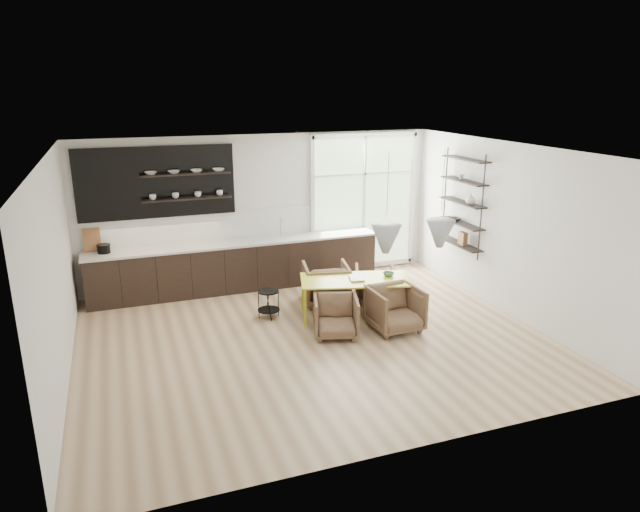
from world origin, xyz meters
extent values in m
cube|color=tan|center=(0.00, 0.00, -0.01)|extent=(7.00, 6.00, 0.01)
cube|color=silver|center=(0.00, 3.00, 1.45)|extent=(7.00, 0.02, 2.90)
cube|color=silver|center=(-3.50, 0.00, 1.45)|extent=(0.02, 6.00, 2.90)
cube|color=silver|center=(3.50, 0.00, 1.45)|extent=(0.02, 6.00, 2.90)
cube|color=white|center=(0.00, 0.00, 2.90)|extent=(7.00, 6.00, 0.01)
cube|color=#B2D1A5|center=(2.15, 2.97, 1.45)|extent=(2.20, 0.02, 2.70)
cube|color=silver|center=(2.15, 2.94, 1.45)|extent=(2.30, 0.08, 2.80)
cone|color=#A6AEB4|center=(0.95, -0.50, 1.65)|extent=(0.44, 0.44, 0.42)
cone|color=#A6AEB4|center=(1.85, -0.50, 1.65)|extent=(0.44, 0.44, 0.42)
cylinder|color=black|center=(0.95, -0.50, 2.46)|extent=(0.01, 0.01, 0.89)
cylinder|color=black|center=(1.85, -0.50, 2.46)|extent=(0.01, 0.01, 0.89)
cube|color=black|center=(-0.60, 2.67, 0.45)|extent=(5.50, 0.65, 0.90)
cube|color=#BBBBB6|center=(-0.60, 2.67, 0.92)|extent=(5.54, 0.69, 0.04)
cube|color=silver|center=(-0.60, 2.98, 1.20)|extent=(5.50, 0.02, 0.55)
cube|color=black|center=(-1.95, 2.96, 2.10)|extent=(2.80, 0.06, 1.30)
cube|color=black|center=(-1.45, 2.82, 2.25)|extent=(1.60, 0.28, 0.03)
cube|color=black|center=(-1.45, 2.82, 1.80)|extent=(1.60, 0.28, 0.03)
cube|color=#99613A|center=(-3.15, 2.90, 1.15)|extent=(0.30, 0.10, 0.42)
cylinder|color=silver|center=(0.30, 2.77, 1.12)|extent=(0.02, 0.02, 0.40)
imported|color=white|center=(-2.05, 2.82, 2.29)|extent=(0.22, 0.22, 0.05)
imported|color=white|center=(-1.65, 2.82, 2.29)|extent=(0.22, 0.22, 0.05)
imported|color=white|center=(-1.25, 2.82, 2.29)|extent=(0.22, 0.22, 0.05)
imported|color=white|center=(-0.85, 2.82, 2.29)|extent=(0.22, 0.22, 0.05)
imported|color=white|center=(-2.05, 2.82, 1.86)|extent=(0.12, 0.12, 0.10)
imported|color=white|center=(-1.65, 2.82, 1.86)|extent=(0.12, 0.12, 0.10)
imported|color=white|center=(-1.25, 2.82, 1.86)|extent=(0.12, 0.12, 0.10)
imported|color=white|center=(-0.85, 2.82, 1.86)|extent=(0.12, 0.12, 0.10)
cylinder|color=black|center=(-2.96, 2.72, 1.01)|extent=(0.22, 0.22, 0.14)
cube|color=black|center=(3.36, 0.60, 1.70)|extent=(0.02, 0.02, 1.90)
cube|color=black|center=(3.36, 1.80, 1.70)|extent=(0.02, 0.02, 1.90)
cube|color=black|center=(3.36, 1.20, 0.90)|extent=(0.26, 1.20, 0.02)
cube|color=black|center=(3.36, 1.20, 1.30)|extent=(0.26, 1.20, 0.02)
cube|color=black|center=(3.36, 1.20, 1.70)|extent=(0.26, 1.20, 0.02)
cube|color=black|center=(3.36, 1.20, 2.10)|extent=(0.26, 1.20, 0.03)
cube|color=black|center=(3.36, 1.20, 2.50)|extent=(0.26, 1.20, 0.03)
imported|color=white|center=(3.36, 0.95, 1.81)|extent=(0.18, 0.18, 0.19)
imported|color=#333338|center=(3.36, 1.40, 1.34)|extent=(0.22, 0.22, 0.05)
imported|color=white|center=(3.36, 1.30, 2.16)|extent=(0.10, 0.10, 0.09)
cube|color=#99613A|center=(3.36, 1.10, 1.03)|extent=(0.10, 0.18, 0.24)
cube|color=gold|center=(0.98, 0.61, 0.66)|extent=(2.00, 1.30, 0.03)
cube|color=gold|center=(0.03, 0.49, 0.32)|extent=(0.05, 0.05, 0.65)
cube|color=gold|center=(0.23, 1.20, 0.32)|extent=(0.05, 0.05, 0.65)
cube|color=gold|center=(1.73, 0.01, 0.32)|extent=(0.05, 0.05, 0.65)
cube|color=gold|center=(1.93, 0.73, 0.32)|extent=(0.05, 0.05, 0.65)
imported|color=brown|center=(0.73, 1.37, 0.37)|extent=(0.93, 0.94, 0.73)
imported|color=brown|center=(1.58, 1.13, 0.33)|extent=(0.92, 0.93, 0.65)
imported|color=brown|center=(0.38, 0.00, 0.32)|extent=(0.86, 0.87, 0.64)
imported|color=brown|center=(1.35, -0.11, 0.36)|extent=(0.79, 0.81, 0.72)
cylinder|color=black|center=(-0.42, 1.07, 0.47)|extent=(0.36, 0.36, 0.02)
cylinder|color=black|center=(-0.42, 1.07, 0.13)|extent=(0.38, 0.38, 0.02)
cylinder|color=black|center=(-0.26, 1.04, 0.23)|extent=(0.02, 0.02, 0.47)
cylinder|color=black|center=(-0.39, 1.24, 0.23)|extent=(0.02, 0.02, 0.47)
cylinder|color=black|center=(-0.59, 1.10, 0.23)|extent=(0.02, 0.02, 0.47)
cylinder|color=black|center=(-0.45, 0.91, 0.23)|extent=(0.02, 0.02, 0.47)
imported|color=white|center=(0.87, 0.63, 0.69)|extent=(0.31, 0.37, 0.03)
imported|color=#447A4F|center=(1.56, 0.57, 0.70)|extent=(0.23, 0.23, 0.06)
camera|label=1|loc=(-2.67, -7.66, 3.80)|focal=32.00mm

